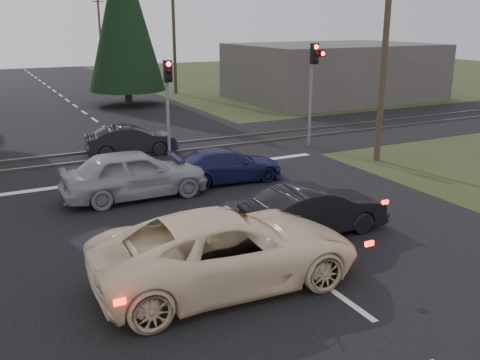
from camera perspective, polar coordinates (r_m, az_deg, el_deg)
ground at (r=13.91m, az=3.93°, el=-7.55°), size 120.00×120.00×0.00m
road at (r=22.58m, az=-9.21°, el=1.89°), size 14.00×100.00×0.01m
rail_corridor at (r=24.44m, az=-10.68°, el=2.95°), size 120.00×8.00×0.01m
stop_line at (r=20.93m, az=-7.67°, el=0.79°), size 13.00×0.35×0.00m
rail_near at (r=23.68m, az=-10.13°, el=2.65°), size 120.00×0.12×0.10m
rail_far at (r=25.18m, az=-11.22°, el=3.43°), size 120.00×0.12×0.10m
traffic_signal_right at (r=24.86m, az=7.87°, el=11.06°), size 0.68×0.48×4.70m
traffic_signal_center at (r=23.00m, az=-7.68°, el=9.34°), size 0.32×0.48×4.10m
utility_pole_near at (r=22.63m, az=15.22°, el=13.68°), size 1.80×0.26×9.00m
utility_pole_mid at (r=43.54m, az=-7.07°, el=15.34°), size 1.80×0.26×9.00m
utility_pole_far at (r=67.55m, az=-14.73°, el=15.40°), size 1.80×0.26×9.00m
conifer_tree at (r=38.19m, az=-12.31°, el=16.81°), size 5.20×5.20×11.00m
building_right at (r=41.19m, az=9.89°, el=11.34°), size 14.00×10.00×4.00m
cream_coupe at (r=11.94m, az=-1.37°, el=-7.38°), size 6.14×3.04×1.67m
dark_hatchback at (r=14.88m, az=7.95°, el=-3.22°), size 4.14×1.53×1.35m
silver_car at (r=18.02m, az=-11.17°, el=0.66°), size 4.84×2.02×1.64m
blue_sedan at (r=19.53m, az=-1.43°, el=1.57°), size 4.27×2.01×1.21m
dark_car_far at (r=23.91m, az=-11.56°, el=4.16°), size 4.01×1.70×1.29m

